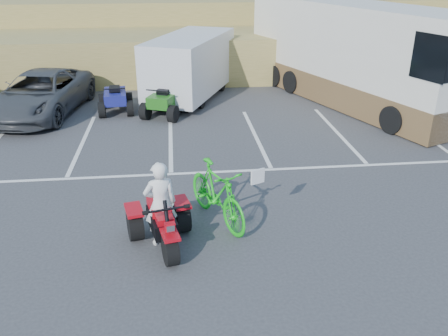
{
  "coord_description": "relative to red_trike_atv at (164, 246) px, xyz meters",
  "views": [
    {
      "loc": [
        0.18,
        -9.01,
        5.33
      ],
      "look_at": [
        1.2,
        0.45,
        1.0
      ],
      "focal_mm": 38.0,
      "sensor_mm": 36.0,
      "label": 1
    }
  ],
  "objects": [
    {
      "name": "grey_pickup",
      "position": [
        -4.42,
        9.1,
        0.74
      ],
      "size": [
        3.37,
        5.71,
        1.49
      ],
      "primitive_type": "imported",
      "rotation": [
        0.0,
        0.0,
        -0.18
      ],
      "color": "#3F4246",
      "rests_on": "ground"
    },
    {
      "name": "quad_atv_green",
      "position": [
        -0.0,
        8.36,
        0.0
      ],
      "size": [
        1.84,
        2.07,
        1.12
      ],
      "primitive_type": null,
      "rotation": [
        0.0,
        0.0,
        -0.39
      ],
      "color": "#1D5F15",
      "rests_on": "ground"
    },
    {
      "name": "quad_atv_blue",
      "position": [
        -1.8,
        8.98,
        0.0
      ],
      "size": [
        1.37,
        1.74,
        1.07
      ],
      "primitive_type": null,
      "rotation": [
        0.0,
        0.0,
        0.1
      ],
      "color": "navy",
      "rests_on": "ground"
    },
    {
      "name": "grass_embankment",
      "position": [
        0.15,
        16.47,
        1.42
      ],
      "size": [
        40.0,
        8.5,
        3.1
      ],
      "color": "olive",
      "rests_on": "ground"
    },
    {
      "name": "red_trike_atv",
      "position": [
        0.0,
        0.0,
        0.0
      ],
      "size": [
        1.63,
        1.95,
        1.11
      ],
      "primitive_type": null,
      "rotation": [
        0.0,
        0.0,
        0.22
      ],
      "color": "#B10A14",
      "rests_on": "ground"
    },
    {
      "name": "rider",
      "position": [
        -0.03,
        0.15,
        0.88
      ],
      "size": [
        0.72,
        0.55,
        1.77
      ],
      "primitive_type": "imported",
      "rotation": [
        0.0,
        0.0,
        3.36
      ],
      "color": "white",
      "rests_on": "ground"
    },
    {
      "name": "parking_stripes",
      "position": [
        1.02,
        5.06,
        0.0
      ],
      "size": [
        28.0,
        5.16,
        0.01
      ],
      "color": "white",
      "rests_on": "ground"
    },
    {
      "name": "ground",
      "position": [
        0.15,
        0.99,
        0.0
      ],
      "size": [
        100.0,
        100.0,
        0.0
      ],
      "primitive_type": "plane",
      "color": "#38383B",
      "rests_on": "ground"
    },
    {
      "name": "cargo_trailer",
      "position": [
        1.01,
        10.69,
        1.31
      ],
      "size": [
        3.95,
        5.59,
        2.42
      ],
      "rotation": [
        0.0,
        0.0,
        -0.41
      ],
      "color": "silver",
      "rests_on": "ground"
    },
    {
      "name": "green_dirt_bike",
      "position": [
        1.14,
        0.87,
        0.67
      ],
      "size": [
        1.49,
        2.29,
        1.34
      ],
      "primitive_type": "imported",
      "rotation": [
        0.0,
        0.0,
        0.43
      ],
      "color": "#14BF19",
      "rests_on": "ground"
    },
    {
      "name": "rv_motorhome",
      "position": [
        7.08,
        9.5,
        1.58
      ],
      "size": [
        6.13,
        10.33,
        3.63
      ],
      "rotation": [
        0.0,
        0.0,
        0.38
      ],
      "color": "silver",
      "rests_on": "ground"
    }
  ]
}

